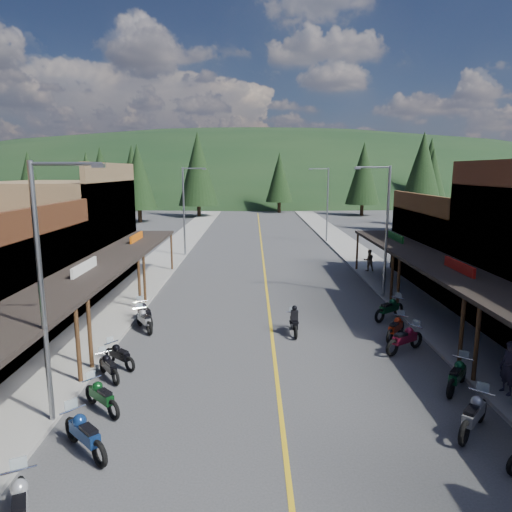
{
  "coord_description": "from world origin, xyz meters",
  "views": [
    {
      "loc": [
        -0.9,
        -18.96,
        7.72
      ],
      "look_at": [
        -0.73,
        6.14,
        3.0
      ],
      "focal_mm": 32.0,
      "sensor_mm": 36.0,
      "label": 1
    }
  ],
  "objects_px": {
    "shop_east_3": "(469,248)",
    "pine_5": "(430,169)",
    "pine_4": "(363,173)",
    "bike_west_3": "(20,505)",
    "streetlight_2": "(384,226)",
    "pine_2": "(198,169)",
    "pine_7": "(101,173)",
    "bike_east_7": "(405,338)",
    "bike_west_6": "(109,366)",
    "streetlight_1": "(185,207)",
    "pedestrian_east_a": "(509,368)",
    "bike_east_9": "(389,308)",
    "shop_west_3": "(60,234)",
    "bike_west_8": "(144,319)",
    "bike_east_6": "(457,374)",
    "pine_0": "(29,178)",
    "bike_east_8": "(396,327)",
    "bike_west_4": "(85,432)",
    "bike_west_7": "(119,354)",
    "bike_east_5": "(474,413)",
    "bike_west_9": "(145,312)",
    "streetlight_3": "(326,201)",
    "pine_1": "(132,173)",
    "pedestrian_east_b": "(369,260)",
    "rider_on_bike": "(294,322)",
    "pine_10": "(138,177)",
    "bike_west_5": "(101,395)",
    "pine_11": "(422,175)",
    "pine_9": "(432,180)",
    "pine_3": "(279,177)",
    "streetlight_0": "(46,284)",
    "pine_8": "(88,184)"
  },
  "relations": [
    {
      "from": "shop_east_3",
      "to": "pine_5",
      "type": "height_order",
      "value": "pine_5"
    },
    {
      "from": "pine_4",
      "to": "bike_west_3",
      "type": "bearing_deg",
      "value": -108.8
    },
    {
      "from": "streetlight_2",
      "to": "pine_2",
      "type": "distance_m",
      "value": 52.91
    },
    {
      "from": "pine_7",
      "to": "bike_east_7",
      "type": "bearing_deg",
      "value": -63.79
    },
    {
      "from": "bike_west_6",
      "to": "streetlight_1",
      "type": "bearing_deg",
      "value": 54.29
    },
    {
      "from": "pedestrian_east_a",
      "to": "bike_east_9",
      "type": "bearing_deg",
      "value": 177.3
    },
    {
      "from": "shop_west_3",
      "to": "bike_west_8",
      "type": "distance_m",
      "value": 12.08
    },
    {
      "from": "bike_east_6",
      "to": "pedestrian_east_a",
      "type": "xyz_separation_m",
      "value": [
        1.49,
        -0.52,
        0.48
      ]
    },
    {
      "from": "pine_0",
      "to": "bike_east_6",
      "type": "bearing_deg",
      "value": -54.88
    },
    {
      "from": "bike_east_8",
      "to": "bike_east_6",
      "type": "bearing_deg",
      "value": -46.33
    },
    {
      "from": "bike_west_6",
      "to": "bike_west_8",
      "type": "xyz_separation_m",
      "value": [
        0.09,
        5.27,
        0.07
      ]
    },
    {
      "from": "streetlight_1",
      "to": "pedestrian_east_a",
      "type": "relative_size",
      "value": 4.26
    },
    {
      "from": "shop_west_3",
      "to": "bike_west_3",
      "type": "relative_size",
      "value": 4.88
    },
    {
      "from": "bike_west_6",
      "to": "pedestrian_east_a",
      "type": "height_order",
      "value": "pedestrian_east_a"
    },
    {
      "from": "bike_west_3",
      "to": "bike_west_4",
      "type": "height_order",
      "value": "bike_west_4"
    },
    {
      "from": "bike_west_6",
      "to": "bike_west_7",
      "type": "bearing_deg",
      "value": 47.21
    },
    {
      "from": "streetlight_1",
      "to": "bike_east_5",
      "type": "xyz_separation_m",
      "value": [
        12.59,
        -28.61,
        -3.81
      ]
    },
    {
      "from": "pine_5",
      "to": "bike_west_9",
      "type": "relative_size",
      "value": 6.17
    },
    {
      "from": "bike_east_6",
      "to": "streetlight_3",
      "type": "bearing_deg",
      "value": 127.2
    },
    {
      "from": "pine_1",
      "to": "pine_2",
      "type": "relative_size",
      "value": 0.89
    },
    {
      "from": "streetlight_3",
      "to": "bike_west_6",
      "type": "relative_size",
      "value": 4.29
    },
    {
      "from": "pedestrian_east_b",
      "to": "pine_4",
      "type": "bearing_deg",
      "value": -106.09
    },
    {
      "from": "shop_east_3",
      "to": "bike_east_8",
      "type": "height_order",
      "value": "shop_east_3"
    },
    {
      "from": "pine_5",
      "to": "pine_7",
      "type": "height_order",
      "value": "pine_5"
    },
    {
      "from": "pine_0",
      "to": "rider_on_bike",
      "type": "relative_size",
      "value": 5.56
    },
    {
      "from": "pine_2",
      "to": "bike_east_6",
      "type": "distance_m",
      "value": 64.45
    },
    {
      "from": "pine_10",
      "to": "bike_west_9",
      "type": "distance_m",
      "value": 48.6
    },
    {
      "from": "streetlight_3",
      "to": "bike_east_6",
      "type": "xyz_separation_m",
      "value": [
        -0.6,
        -33.91,
        -3.85
      ]
    },
    {
      "from": "bike_west_8",
      "to": "bike_west_5",
      "type": "bearing_deg",
      "value": -118.56
    },
    {
      "from": "pine_1",
      "to": "pine_10",
      "type": "bearing_deg",
      "value": -73.3
    },
    {
      "from": "pine_4",
      "to": "bike_east_6",
      "type": "bearing_deg",
      "value": -100.33
    },
    {
      "from": "shop_west_3",
      "to": "pine_7",
      "type": "distance_m",
      "value": 67.32
    },
    {
      "from": "pine_1",
      "to": "bike_west_4",
      "type": "relative_size",
      "value": 5.47
    },
    {
      "from": "pine_7",
      "to": "pine_11",
      "type": "bearing_deg",
      "value": -36.16
    },
    {
      "from": "bike_west_6",
      "to": "bike_east_9",
      "type": "bearing_deg",
      "value": -8.6
    },
    {
      "from": "rider_on_bike",
      "to": "pine_9",
      "type": "bearing_deg",
      "value": 60.22
    },
    {
      "from": "pedestrian_east_b",
      "to": "pine_3",
      "type": "bearing_deg",
      "value": -89.03
    },
    {
      "from": "streetlight_1",
      "to": "shop_west_3",
      "type": "bearing_deg",
      "value": -122.56
    },
    {
      "from": "pine_7",
      "to": "pine_0",
      "type": "bearing_deg",
      "value": -119.74
    },
    {
      "from": "pine_11",
      "to": "bike_west_6",
      "type": "bearing_deg",
      "value": -122.73
    },
    {
      "from": "pine_11",
      "to": "bike_west_9",
      "type": "height_order",
      "value": "pine_11"
    },
    {
      "from": "shop_west_3",
      "to": "bike_east_5",
      "type": "bearing_deg",
      "value": -42.69
    },
    {
      "from": "shop_west_3",
      "to": "pine_2",
      "type": "xyz_separation_m",
      "value": [
        3.78,
        46.7,
        4.47
      ]
    },
    {
      "from": "bike_west_6",
      "to": "bike_west_4",
      "type": "bearing_deg",
      "value": -117.61
    },
    {
      "from": "streetlight_0",
      "to": "pine_4",
      "type": "distance_m",
      "value": 70.61
    },
    {
      "from": "pine_7",
      "to": "pine_11",
      "type": "height_order",
      "value": "pine_7"
    },
    {
      "from": "bike_west_8",
      "to": "pedestrian_east_a",
      "type": "distance_m",
      "value": 15.61
    },
    {
      "from": "pine_4",
      "to": "pine_2",
      "type": "bearing_deg",
      "value": -175.91
    },
    {
      "from": "pine_1",
      "to": "bike_west_3",
      "type": "xyz_separation_m",
      "value": [
        18.08,
        -80.28,
        -6.6
      ]
    },
    {
      "from": "pine_8",
      "to": "pine_10",
      "type": "distance_m",
      "value": 10.8
    }
  ]
}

